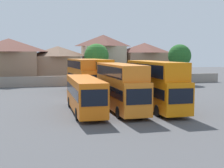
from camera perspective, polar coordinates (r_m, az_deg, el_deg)
ground at (r=48.89m, az=-4.45°, el=-1.16°), size 140.00×140.00×0.00m
depot_boundary_wall at (r=56.16m, az=-5.82°, el=0.63°), size 56.00×0.50×1.80m
bus_1 at (r=30.35m, az=-5.07°, el=-1.65°), size 2.78×11.37×3.38m
bus_2 at (r=30.88m, az=1.57°, el=-0.13°), size 2.68×10.76×4.73m
bus_3 at (r=32.22m, az=7.92°, el=0.29°), size 2.80×11.72×4.97m
bus_4 at (r=45.99m, az=-5.60°, el=1.88°), size 3.08×10.54×4.93m
bus_5 at (r=46.65m, az=-2.96°, el=1.95°), size 3.09×11.66×4.92m
house_terrace_left at (r=62.77m, az=-18.35°, el=4.11°), size 10.63×8.34×8.65m
house_terrace_centre at (r=63.93m, az=-9.90°, el=3.70°), size 8.81×6.75×7.26m
house_terrace_right at (r=64.73m, az=-1.62°, el=4.87°), size 8.59×7.04×9.64m
house_terrace_far_right at (r=67.01m, az=5.96°, el=4.17°), size 8.84×7.48×8.04m
tree_left_of_lot at (r=59.03m, az=-2.86°, el=5.15°), size 4.69×4.69×7.63m
tree_right_of_lot at (r=59.77m, az=12.32°, el=5.04°), size 4.32×4.32×7.50m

